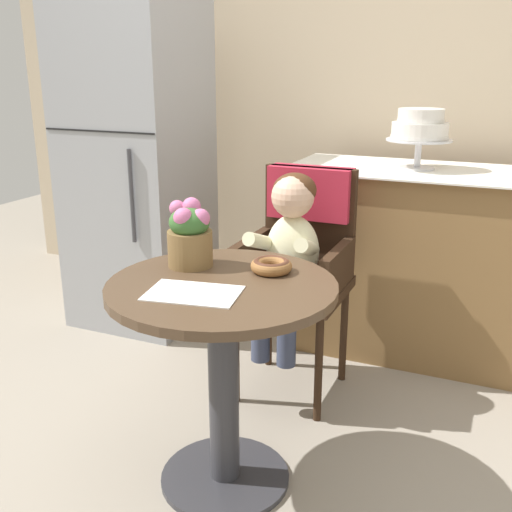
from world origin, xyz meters
name	(u,v)px	position (x,y,z in m)	size (l,w,h in m)	color
ground_plane	(225,479)	(0.00, 0.00, 0.00)	(8.00, 8.00, 0.00)	gray
back_wall	(372,67)	(0.00, 1.85, 1.35)	(4.80, 0.10, 2.70)	#C1AD8E
cafe_table	(223,345)	(0.00, 0.00, 0.51)	(0.72, 0.72, 0.72)	#4C3826
wicker_chair	(301,244)	(0.00, 0.75, 0.64)	(0.42, 0.45, 0.95)	#332114
seated_child	(288,245)	(0.00, 0.60, 0.68)	(0.27, 0.32, 0.73)	beige
paper_napkin	(193,293)	(-0.04, -0.12, 0.72)	(0.27, 0.18, 0.00)	white
donut_front	(271,265)	(0.10, 0.16, 0.74)	(0.14, 0.14, 0.04)	#936033
flower_vase	(190,234)	(-0.17, 0.11, 0.83)	(0.15, 0.15, 0.23)	brown
display_counter	(449,265)	(0.55, 1.30, 0.45)	(1.56, 0.62, 0.90)	olive
tiered_cake_stand	(420,129)	(0.36, 1.30, 1.08)	(0.30, 0.30, 0.27)	silver
refrigerator	(137,166)	(-1.05, 1.10, 0.85)	(0.64, 0.63, 1.70)	#9EA0A5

